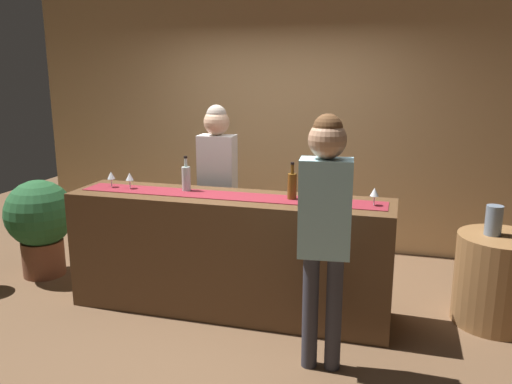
% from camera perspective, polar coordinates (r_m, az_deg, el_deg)
% --- Properties ---
extents(ground_plane, '(10.00, 10.00, 0.00)m').
position_cam_1_polar(ground_plane, '(4.65, -2.88, -12.60)').
color(ground_plane, brown).
extents(back_wall, '(6.00, 0.12, 2.90)m').
position_cam_1_polar(back_wall, '(6.04, 2.74, 7.80)').
color(back_wall, tan).
rests_on(back_wall, ground).
extents(bar_counter, '(2.70, 0.60, 1.01)m').
position_cam_1_polar(bar_counter, '(4.46, -2.96, -6.76)').
color(bar_counter, '#543821').
rests_on(bar_counter, ground).
extents(counter_runner_cloth, '(2.56, 0.28, 0.01)m').
position_cam_1_polar(counter_runner_cloth, '(4.31, -3.04, -0.41)').
color(counter_runner_cloth, maroon).
rests_on(counter_runner_cloth, bar_counter).
extents(wine_bottle_amber, '(0.07, 0.07, 0.30)m').
position_cam_1_polar(wine_bottle_amber, '(4.18, 3.95, 0.69)').
color(wine_bottle_amber, brown).
rests_on(wine_bottle_amber, bar_counter).
extents(wine_bottle_green, '(0.07, 0.07, 0.30)m').
position_cam_1_polar(wine_bottle_green, '(4.08, 7.87, 0.30)').
color(wine_bottle_green, '#194723').
rests_on(wine_bottle_green, bar_counter).
extents(wine_bottle_clear, '(0.07, 0.07, 0.30)m').
position_cam_1_polar(wine_bottle_clear, '(4.49, -7.60, 1.51)').
color(wine_bottle_clear, '#B2C6C1').
rests_on(wine_bottle_clear, bar_counter).
extents(wine_glass_near_customer, '(0.07, 0.07, 0.14)m').
position_cam_1_polar(wine_glass_near_customer, '(4.07, 12.77, -0.07)').
color(wine_glass_near_customer, silver).
rests_on(wine_glass_near_customer, bar_counter).
extents(wine_glass_mid_counter, '(0.07, 0.07, 0.14)m').
position_cam_1_polar(wine_glass_mid_counter, '(4.66, -13.59, 1.58)').
color(wine_glass_mid_counter, silver).
rests_on(wine_glass_mid_counter, bar_counter).
extents(wine_glass_far_end, '(0.07, 0.07, 0.14)m').
position_cam_1_polar(wine_glass_far_end, '(4.75, -15.49, 1.70)').
color(wine_glass_far_end, silver).
rests_on(wine_glass_far_end, bar_counter).
extents(bartender, '(0.35, 0.24, 1.71)m').
position_cam_1_polar(bartender, '(4.93, -4.22, 1.90)').
color(bartender, '#26262B').
rests_on(bartender, ground).
extents(customer_sipping, '(0.36, 0.25, 1.76)m').
position_cam_1_polar(customer_sipping, '(3.45, 7.52, -2.56)').
color(customer_sipping, '#33333D').
rests_on(customer_sipping, ground).
extents(round_side_table, '(0.68, 0.68, 0.74)m').
position_cam_1_polar(round_side_table, '(4.71, 24.83, -8.66)').
color(round_side_table, olive).
rests_on(round_side_table, ground).
extents(vase_on_side_table, '(0.13, 0.13, 0.24)m').
position_cam_1_polar(vase_on_side_table, '(4.56, 24.45, -2.82)').
color(vase_on_side_table, slate).
rests_on(vase_on_side_table, round_side_table).
extents(potted_plant_tall, '(0.66, 0.66, 0.97)m').
position_cam_1_polar(potted_plant_tall, '(5.60, -22.45, -2.93)').
color(potted_plant_tall, brown).
rests_on(potted_plant_tall, ground).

